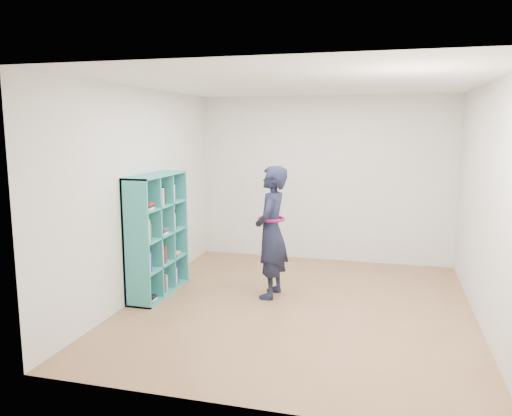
# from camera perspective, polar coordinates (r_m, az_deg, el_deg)

# --- Properties ---
(floor) EXTENTS (4.50, 4.50, 0.00)m
(floor) POSITION_cam_1_polar(r_m,az_deg,el_deg) (6.09, 4.81, -11.16)
(floor) COLOR #885F3D
(floor) RESTS_ON ground
(ceiling) EXTENTS (4.50, 4.50, 0.00)m
(ceiling) POSITION_cam_1_polar(r_m,az_deg,el_deg) (5.73, 5.17, 14.00)
(ceiling) COLOR white
(ceiling) RESTS_ON wall_back
(wall_left) EXTENTS (0.02, 4.50, 2.60)m
(wall_left) POSITION_cam_1_polar(r_m,az_deg,el_deg) (6.42, -12.90, 1.66)
(wall_left) COLOR silver
(wall_left) RESTS_ON floor
(wall_right) EXTENTS (0.02, 4.50, 2.60)m
(wall_right) POSITION_cam_1_polar(r_m,az_deg,el_deg) (5.78, 24.91, 0.21)
(wall_right) COLOR silver
(wall_right) RESTS_ON floor
(wall_back) EXTENTS (4.00, 0.02, 2.60)m
(wall_back) POSITION_cam_1_polar(r_m,az_deg,el_deg) (7.98, 7.78, 3.25)
(wall_back) COLOR silver
(wall_back) RESTS_ON floor
(wall_front) EXTENTS (4.00, 0.02, 2.60)m
(wall_front) POSITION_cam_1_polar(r_m,az_deg,el_deg) (3.61, -1.23, -3.88)
(wall_front) COLOR silver
(wall_front) RESTS_ON floor
(bookshelf) EXTENTS (0.34, 1.16, 1.54)m
(bookshelf) POSITION_cam_1_polar(r_m,az_deg,el_deg) (6.47, -11.41, -3.12)
(bookshelf) COLOR teal
(bookshelf) RESTS_ON floor
(person) EXTENTS (0.42, 0.62, 1.65)m
(person) POSITION_cam_1_polar(r_m,az_deg,el_deg) (6.21, 1.76, -2.77)
(person) COLOR black
(person) RESTS_ON floor
(smartphone) EXTENTS (0.02, 0.09, 0.12)m
(smartphone) POSITION_cam_1_polar(r_m,az_deg,el_deg) (6.30, 0.75, -1.60)
(smartphone) COLOR silver
(smartphone) RESTS_ON person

